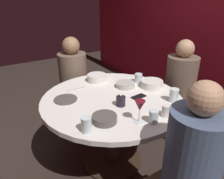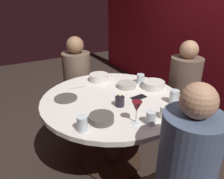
{
  "view_description": "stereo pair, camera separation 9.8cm",
  "coord_description": "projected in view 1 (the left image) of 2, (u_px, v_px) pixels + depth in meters",
  "views": [
    {
      "loc": [
        1.45,
        -0.94,
        1.6
      ],
      "look_at": [
        0.0,
        0.0,
        0.81
      ],
      "focal_mm": 34.48,
      "sensor_mm": 36.0,
      "label": 1
    },
    {
      "loc": [
        1.51,
        -0.85,
        1.6
      ],
      "look_at": [
        0.0,
        0.0,
        0.81
      ],
      "focal_mm": 34.48,
      "sensor_mm": 36.0,
      "label": 2
    }
  ],
  "objects": [
    {
      "name": "ground_plane",
      "position": [
        112.0,
        160.0,
        2.24
      ],
      "size": [
        8.0,
        8.0,
        0.0
      ],
      "primitive_type": "plane",
      "color": "#2D231E"
    },
    {
      "name": "dining_table",
      "position": [
        112.0,
        113.0,
        2.0
      ],
      "size": [
        1.27,
        1.27,
        0.73
      ],
      "color": "silver",
      "rests_on": "ground"
    },
    {
      "name": "seated_diner_left",
      "position": [
        73.0,
        72.0,
        2.62
      ],
      "size": [
        0.4,
        0.4,
        1.13
      ],
      "rotation": [
        0.0,
        0.0,
        6.28
      ],
      "color": "#3F2D1E",
      "rests_on": "ground"
    },
    {
      "name": "seated_diner_back",
      "position": [
        181.0,
        79.0,
        2.39
      ],
      "size": [
        0.4,
        0.4,
        1.15
      ],
      "rotation": [
        0.0,
        0.0,
        4.71
      ],
      "color": "#3F2D1E",
      "rests_on": "ground"
    },
    {
      "name": "seated_diner_right",
      "position": [
        194.0,
        154.0,
        1.26
      ],
      "size": [
        0.4,
        0.4,
        1.2
      ],
      "rotation": [
        0.0,
        0.0,
        3.14
      ],
      "color": "#3F2D1E",
      "rests_on": "ground"
    },
    {
      "name": "candle_holder",
      "position": [
        121.0,
        101.0,
        1.78
      ],
      "size": [
        0.08,
        0.08,
        0.1
      ],
      "color": "black",
      "rests_on": "dining_table"
    },
    {
      "name": "wine_glass",
      "position": [
        140.0,
        107.0,
        1.52
      ],
      "size": [
        0.08,
        0.08,
        0.18
      ],
      "color": "silver",
      "rests_on": "dining_table"
    },
    {
      "name": "dinner_plate",
      "position": [
        66.0,
        99.0,
        1.89
      ],
      "size": [
        0.2,
        0.2,
        0.01
      ],
      "primitive_type": "cylinder",
      "color": "#4C4742",
      "rests_on": "dining_table"
    },
    {
      "name": "cell_phone",
      "position": [
        138.0,
        97.0,
        1.94
      ],
      "size": [
        0.08,
        0.15,
        0.01
      ],
      "primitive_type": "cube",
      "rotation": [
        0.0,
        0.0,
        3.24
      ],
      "color": "black",
      "rests_on": "dining_table"
    },
    {
      "name": "bowl_serving_large",
      "position": [
        152.0,
        84.0,
        2.13
      ],
      "size": [
        0.21,
        0.21,
        0.07
      ],
      "primitive_type": "cylinder",
      "color": "silver",
      "rests_on": "dining_table"
    },
    {
      "name": "bowl_salad_center",
      "position": [
        97.0,
        78.0,
        2.28
      ],
      "size": [
        0.2,
        0.2,
        0.07
      ],
      "primitive_type": "cylinder",
      "color": "silver",
      "rests_on": "dining_table"
    },
    {
      "name": "bowl_small_white",
      "position": [
        125.0,
        85.0,
        2.14
      ],
      "size": [
        0.19,
        0.19,
        0.05
      ],
      "primitive_type": "cylinder",
      "color": "#B2ADA3",
      "rests_on": "dining_table"
    },
    {
      "name": "bowl_sauce_side",
      "position": [
        104.0,
        119.0,
        1.57
      ],
      "size": [
        0.18,
        0.18,
        0.05
      ],
      "primitive_type": "cylinder",
      "color": "#4C4742",
      "rests_on": "dining_table"
    },
    {
      "name": "cup_near_candle",
      "position": [
        174.0,
        95.0,
        1.85
      ],
      "size": [
        0.08,
        0.08,
        0.12
      ],
      "primitive_type": "cylinder",
      "color": "silver",
      "rests_on": "dining_table"
    },
    {
      "name": "cup_by_left_diner",
      "position": [
        154.0,
        117.0,
        1.55
      ],
      "size": [
        0.07,
        0.07,
        0.1
      ],
      "primitive_type": "cylinder",
      "color": "silver",
      "rests_on": "dining_table"
    },
    {
      "name": "cup_by_right_diner",
      "position": [
        138.0,
        78.0,
        2.24
      ],
      "size": [
        0.08,
        0.08,
        0.1
      ],
      "primitive_type": "cylinder",
      "color": "silver",
      "rests_on": "dining_table"
    },
    {
      "name": "cup_center_front",
      "position": [
        166.0,
        111.0,
        1.63
      ],
      "size": [
        0.07,
        0.07,
        0.09
      ],
      "primitive_type": "cylinder",
      "color": "silver",
      "rests_on": "dining_table"
    },
    {
      "name": "cup_far_edge",
      "position": [
        86.0,
        125.0,
        1.44
      ],
      "size": [
        0.07,
        0.07,
        0.11
      ],
      "primitive_type": "cylinder",
      "color": "silver",
      "rests_on": "dining_table"
    },
    {
      "name": "fork_near_plate",
      "position": [
        76.0,
        89.0,
        2.1
      ],
      "size": [
        0.03,
        0.18,
        0.01
      ],
      "primitive_type": "cube",
      "rotation": [
        0.0,
        0.0,
        -0.09
      ],
      "color": "#B7B7BC",
      "rests_on": "dining_table"
    }
  ]
}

